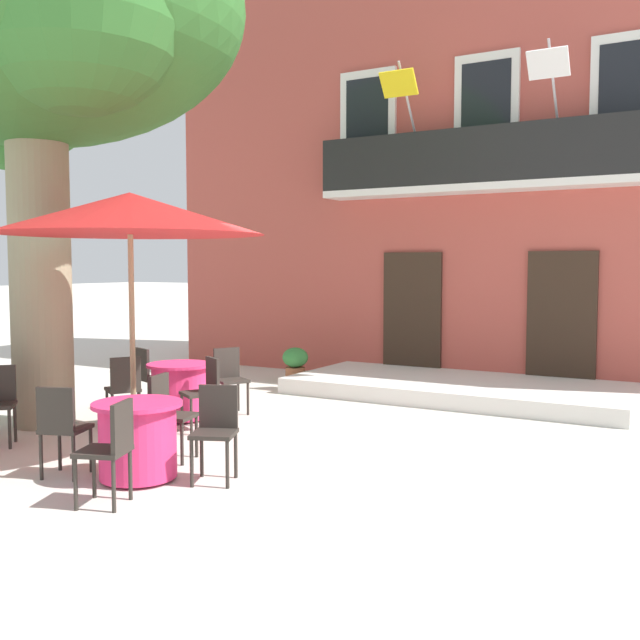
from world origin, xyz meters
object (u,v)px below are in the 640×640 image
Objects in this scene: plane_tree at (32,27)px; cafe_chair_near_tree_1 at (168,410)px; cafe_chair_near_tree_2 at (62,424)px; cafe_chair_front_0 at (124,386)px; cafe_umbrella at (130,215)px; ground_planter_left at (295,363)px; cafe_chair_front_1 at (205,388)px; cafe_table_near_tree at (138,440)px; cafe_chair_front_2 at (229,376)px; cafe_chair_near_tree_3 at (111,445)px; cafe_chair_near_tree_0 at (216,426)px; cafe_chair_front_3 at (149,375)px; cafe_table_front at (180,391)px.

plane_tree is 5.27m from cafe_chair_near_tree_1.
cafe_chair_near_tree_2 is 1.00× the size of cafe_chair_front_0.
ground_planter_left is (-1.02, 5.05, -2.26)m from cafe_umbrella.
cafe_chair_front_1 is 0.31× the size of cafe_umbrella.
cafe_chair_front_2 is at bearing 110.94° from cafe_table_near_tree.
cafe_chair_near_tree_3 is at bearing -67.26° from cafe_chair_front_1.
cafe_umbrella is 5.63m from ground_planter_left.
cafe_chair_near_tree_3 is at bearing -19.04° from cafe_chair_near_tree_2.
cafe_chair_near_tree_0 and cafe_chair_front_2 have the same top height.
cafe_chair_front_3 is at bearing 128.35° from cafe_chair_near_tree_3.
cafe_table_near_tree is at bearing -72.94° from ground_planter_left.
cafe_table_front is at bearing -15.76° from cafe_chair_front_3.
cafe_chair_near_tree_2 and cafe_chair_near_tree_3 have the same top height.
cafe_table_near_tree is 6.04m from ground_planter_left.
cafe_chair_near_tree_3 is at bearing -58.89° from cafe_table_front.
cafe_chair_front_0 is 1.51m from cafe_chair_front_2.
cafe_chair_near_tree_1 is 1.12m from cafe_chair_near_tree_2.
plane_tree is 5.16m from cafe_chair_front_2.
cafe_chair_near_tree_3 is (1.02, -0.35, 0.00)m from cafe_chair_near_tree_2.
cafe_umbrella is (-1.08, 1.39, 2.08)m from cafe_chair_near_tree_3.
cafe_chair_near_tree_0 and cafe_chair_near_tree_2 have the same top height.
cafe_chair_near_tree_3 reaches higher than cafe_table_near_tree.
cafe_chair_near_tree_3 is 2.91m from cafe_chair_front_1.
ground_planter_left is at bearing 108.12° from cafe_chair_near_tree_3.
cafe_chair_near_tree_1 and cafe_chair_near_tree_2 have the same top height.
cafe_chair_near_tree_3 is (-0.32, -1.04, 0.00)m from cafe_chair_near_tree_0.
plane_tree is 5.88m from cafe_chair_near_tree_3.
cafe_chair_near_tree_1 is 5.29m from ground_planter_left.
cafe_umbrella is (0.73, -1.61, 2.22)m from cafe_table_front.
cafe_chair_near_tree_2 reaches higher than ground_planter_left.
ground_planter_left is at bearing 100.14° from cafe_chair_near_tree_2.
cafe_chair_near_tree_1 is 1.83m from cafe_chair_front_0.
ground_planter_left is (-0.98, 3.76, -0.18)m from cafe_chair_front_1.
cafe_chair_front_3 is (-0.73, 0.20, 0.14)m from cafe_table_front.
cafe_table_near_tree is 0.77m from cafe_chair_near_tree_2.
plane_tree is 7.54× the size of cafe_chair_front_0.
cafe_chair_front_0 is 4.12m from ground_planter_left.
cafe_table_front is 1.40× the size of ground_planter_left.
cafe_chair_front_1 is (-0.54, 1.30, 0.00)m from cafe_chair_near_tree_1.
plane_tree reaches higher than cafe_chair_near_tree_2.
cafe_table_near_tree is (2.87, -1.26, -4.67)m from plane_tree.
cafe_chair_front_0 is (-2.15, 2.33, 0.00)m from cafe_chair_near_tree_3.
cafe_chair_near_tree_2 is 1.00× the size of cafe_chair_front_1.
cafe_chair_front_1 is (-0.79, 2.01, 0.14)m from cafe_table_near_tree.
cafe_chair_front_2 is 1.00× the size of cafe_chair_front_3.
plane_tree is at bearing 144.19° from cafe_chair_near_tree_2.
cafe_chair_front_2 is (-1.15, 3.01, 0.14)m from cafe_table_near_tree.
cafe_chair_front_0 is at bearing -116.14° from cafe_chair_front_2.
cafe_chair_near_tree_1 is at bearing -68.52° from cafe_chair_front_2.
cafe_chair_near_tree_1 and cafe_chair_front_3 have the same top height.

